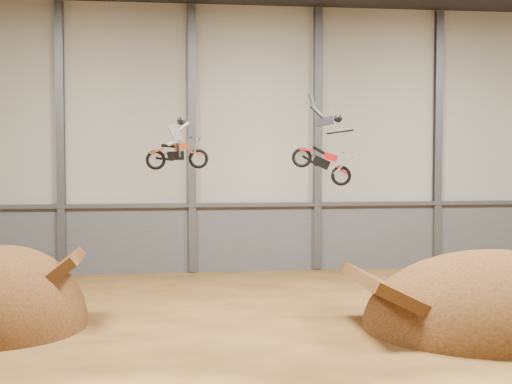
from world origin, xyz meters
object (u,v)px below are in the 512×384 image
Objects in this scene: takeoff_ramp at (5,327)px; landing_ramp at (496,328)px; fmx_rider_b at (317,140)px; fmx_rider_a at (177,141)px.

landing_ramp is at bearing -7.58° from takeoff_ramp.
landing_ramp is at bearing -0.84° from fmx_rider_b.
fmx_rider_b is at bearing -2.91° from fmx_rider_a.
takeoff_ramp is 13.21m from fmx_rider_b.
fmx_rider_b reaches higher than takeoff_ramp.
fmx_rider_a is (6.21, -0.49, 6.68)m from takeoff_ramp.
fmx_rider_a reaches higher than landing_ramp.
takeoff_ramp is 2.18× the size of fmx_rider_b.
fmx_rider_b reaches higher than fmx_rider_a.
takeoff_ramp is at bearing 172.42° from landing_ramp.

